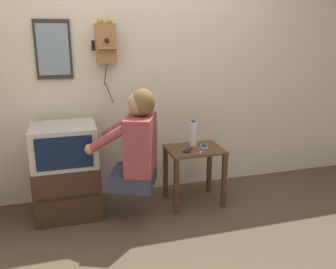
{
  "coord_description": "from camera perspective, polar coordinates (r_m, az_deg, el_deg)",
  "views": [
    {
      "loc": [
        -0.79,
        -2.18,
        1.62
      ],
      "look_at": [
        0.07,
        0.74,
        0.73
      ],
      "focal_mm": 38.0,
      "sensor_mm": 36.0,
      "label": 1
    }
  ],
  "objects": [
    {
      "name": "wall_phone_antique",
      "position": [
        3.38,
        -9.95,
        14.3
      ],
      "size": [
        0.22,
        0.18,
        0.77
      ],
      "color": "#9E6B3D"
    },
    {
      "name": "person",
      "position": [
        3.01,
        -4.96,
        -1.41
      ],
      "size": [
        0.65,
        0.58,
        0.85
      ],
      "rotation": [
        0.0,
        0.0,
        1.19
      ],
      "color": "#2D3347",
      "rests_on": "ground_plane"
    },
    {
      "name": "television",
      "position": [
        3.23,
        -16.33,
        -1.59
      ],
      "size": [
        0.55,
        0.47,
        0.35
      ],
      "color": "#ADA89E",
      "rests_on": "tv_stand"
    },
    {
      "name": "wall_back",
      "position": [
        3.54,
        -3.44,
        10.7
      ],
      "size": [
        6.8,
        0.05,
        2.55
      ],
      "color": "beige",
      "rests_on": "ground_plane"
    },
    {
      "name": "side_table",
      "position": [
        3.4,
        4.23,
        -4.29
      ],
      "size": [
        0.52,
        0.41,
        0.56
      ],
      "color": "#51331E",
      "rests_on": "ground_plane"
    },
    {
      "name": "ground_plane",
      "position": [
        2.83,
        3.05,
        -18.61
      ],
      "size": [
        14.0,
        14.0,
        0.0
      ],
      "primitive_type": "plane",
      "color": "#4C3D2D"
    },
    {
      "name": "tv_stand",
      "position": [
        3.38,
        -15.78,
        -8.34
      ],
      "size": [
        0.57,
        0.49,
        0.49
      ],
      "color": "#382316",
      "rests_on": "ground_plane"
    },
    {
      "name": "cell_phone_held",
      "position": [
        3.28,
        3.1,
        -2.54
      ],
      "size": [
        0.12,
        0.14,
        0.01
      ],
      "rotation": [
        0.0,
        0.0,
        -0.6
      ],
      "color": "black",
      "rests_on": "side_table"
    },
    {
      "name": "toothbrush",
      "position": [
        3.25,
        5.53,
        -2.7
      ],
      "size": [
        0.11,
        0.13,
        0.02
      ],
      "rotation": [
        0.0,
        0.0,
        2.46
      ],
      "color": "#338CD8",
      "rests_on": "side_table"
    },
    {
      "name": "cell_phone_spare",
      "position": [
        3.41,
        5.79,
        -1.86
      ],
      "size": [
        0.09,
        0.14,
        0.01
      ],
      "rotation": [
        0.0,
        0.0,
        -0.3
      ],
      "color": "silver",
      "rests_on": "side_table"
    },
    {
      "name": "framed_picture",
      "position": [
        3.4,
        -17.93,
        12.84
      ],
      "size": [
        0.31,
        0.03,
        0.52
      ],
      "color": "#2D2823"
    },
    {
      "name": "water_bottle",
      "position": [
        3.41,
        4.07,
        0.17
      ],
      "size": [
        0.07,
        0.07,
        0.25
      ],
      "color": "silver",
      "rests_on": "side_table"
    }
  ]
}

